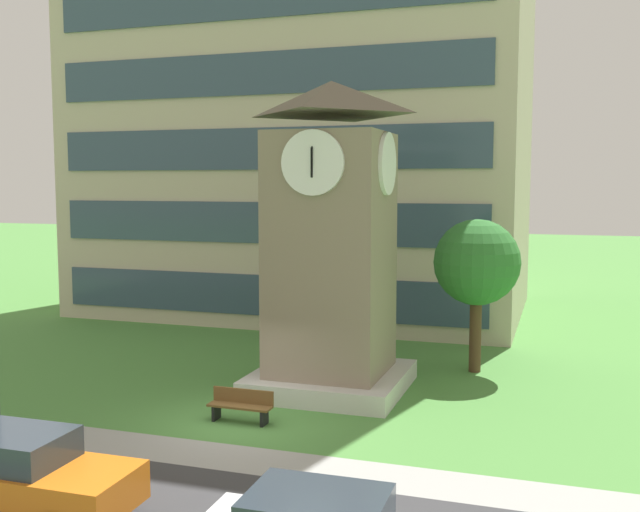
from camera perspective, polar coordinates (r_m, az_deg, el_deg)
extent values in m
plane|color=#4C893D|center=(20.65, -6.33, -12.77)|extent=(160.00, 160.00, 0.00)
cube|color=#9E9E99|center=(18.66, -9.46, -14.85)|extent=(120.00, 1.60, 0.01)
cube|color=beige|center=(39.26, -0.69, 17.26)|extent=(21.43, 13.46, 28.80)
cube|color=#384C60|center=(32.50, -4.57, -3.05)|extent=(19.71, 0.10, 1.80)
cube|color=#384C60|center=(32.17, -4.61, 2.59)|extent=(19.71, 0.10, 1.80)
cube|color=#384C60|center=(32.16, -4.66, 8.30)|extent=(19.71, 0.10, 1.80)
cube|color=#384C60|center=(32.46, -4.71, 13.95)|extent=(19.71, 0.10, 1.80)
cube|color=gray|center=(22.92, 0.86, -0.55)|extent=(3.43, 3.43, 8.07)
cube|color=beige|center=(23.62, 0.85, -9.60)|extent=(4.63, 4.63, 0.60)
pyramid|color=#6A5D4D|center=(22.93, 0.88, 12.16)|extent=(3.77, 3.77, 1.04)
cylinder|color=white|center=(21.10, -0.58, 7.26)|extent=(1.89, 0.12, 1.89)
cylinder|color=white|center=(22.32, 5.26, 7.15)|extent=(0.12, 1.89, 1.89)
cube|color=black|center=(21.04, -0.65, 7.73)|extent=(0.07, 0.08, 0.57)
cube|color=black|center=(21.03, -0.65, 7.27)|extent=(0.06, 0.06, 0.85)
cube|color=brown|center=(20.59, -6.23, -11.51)|extent=(1.80, 0.50, 0.06)
cube|color=brown|center=(20.71, -5.98, -10.74)|extent=(1.80, 0.07, 0.40)
cube|color=black|center=(20.96, -8.05, -11.87)|extent=(0.08, 0.43, 0.45)
cube|color=black|center=(20.37, -4.35, -12.34)|extent=(0.08, 0.43, 0.45)
cylinder|color=#513823|center=(26.08, 11.96, -5.79)|extent=(0.41, 0.41, 2.79)
sphere|color=#2E712E|center=(25.71, 12.07, -0.47)|extent=(2.96, 2.96, 2.96)
cube|color=orange|center=(16.14, -22.30, -15.87)|extent=(4.77, 1.88, 0.76)
cube|color=#2D3842|center=(16.06, -23.06, -13.43)|extent=(2.39, 1.63, 0.60)
cylinder|color=black|center=(16.11, -15.93, -17.15)|extent=(0.66, 0.23, 0.66)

